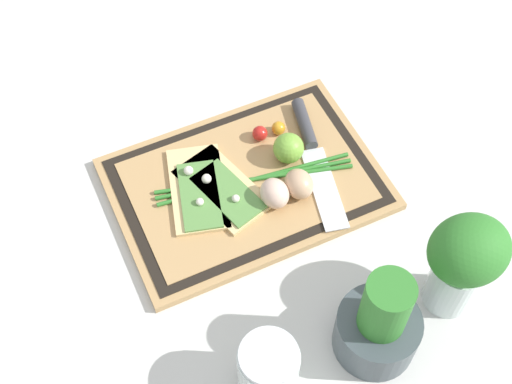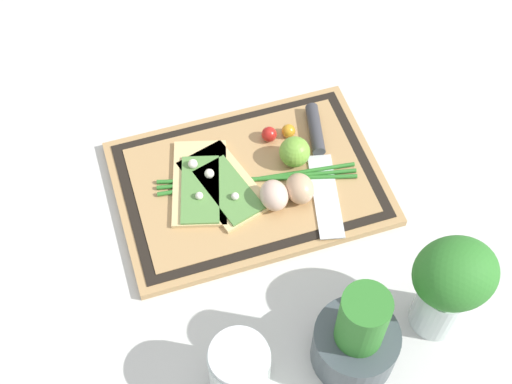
# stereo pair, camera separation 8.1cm
# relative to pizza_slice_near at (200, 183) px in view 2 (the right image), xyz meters

# --- Properties ---
(ground_plane) EXTENTS (6.00, 6.00, 0.00)m
(ground_plane) POSITION_rel_pizza_slice_near_xyz_m (-0.08, 0.01, -0.02)
(ground_plane) COLOR silver
(cutting_board) EXTENTS (0.43, 0.30, 0.02)m
(cutting_board) POSITION_rel_pizza_slice_near_xyz_m (-0.08, 0.01, -0.01)
(cutting_board) COLOR tan
(cutting_board) RESTS_ON ground_plane
(pizza_slice_near) EXTENTS (0.13, 0.19, 0.02)m
(pizza_slice_near) POSITION_rel_pizza_slice_near_xyz_m (0.00, 0.00, 0.00)
(pizza_slice_near) COLOR #DBBC7F
(pizza_slice_near) RESTS_ON cutting_board
(pizza_slice_far) EXTENTS (0.13, 0.18, 0.02)m
(pizza_slice_far) POSITION_rel_pizza_slice_near_xyz_m (-0.04, 0.02, 0.00)
(pizza_slice_far) COLOR #DBBC7F
(pizza_slice_far) RESTS_ON cutting_board
(knife) EXTENTS (0.09, 0.26, 0.02)m
(knife) POSITION_rel_pizza_slice_near_xyz_m (-0.21, -0.01, 0.00)
(knife) COLOR silver
(knife) RESTS_ON cutting_board
(egg_brown) EXTENTS (0.05, 0.05, 0.05)m
(egg_brown) POSITION_rel_pizza_slice_near_xyz_m (-0.15, 0.07, 0.02)
(egg_brown) COLOR tan
(egg_brown) RESTS_ON cutting_board
(egg_pink) EXTENTS (0.05, 0.05, 0.05)m
(egg_pink) POSITION_rel_pizza_slice_near_xyz_m (-0.10, 0.07, 0.02)
(egg_pink) COLOR beige
(egg_pink) RESTS_ON cutting_board
(lime) EXTENTS (0.05, 0.05, 0.05)m
(lime) POSITION_rel_pizza_slice_near_xyz_m (-0.16, 0.00, 0.02)
(lime) COLOR #70A838
(lime) RESTS_ON cutting_board
(cherry_tomato_red) EXTENTS (0.03, 0.03, 0.03)m
(cherry_tomato_red) POSITION_rel_pizza_slice_near_xyz_m (-0.14, -0.06, 0.01)
(cherry_tomato_red) COLOR red
(cherry_tomato_red) RESTS_ON cutting_board
(cherry_tomato_yellow) EXTENTS (0.02, 0.02, 0.02)m
(cherry_tomato_yellow) POSITION_rel_pizza_slice_near_xyz_m (-0.17, -0.05, 0.01)
(cherry_tomato_yellow) COLOR orange
(cherry_tomato_yellow) RESTS_ON cutting_board
(scallion_bunch) EXTENTS (0.33, 0.10, 0.01)m
(scallion_bunch) POSITION_rel_pizza_slice_near_xyz_m (-0.09, 0.02, -0.00)
(scallion_bunch) COLOR #2D7528
(scallion_bunch) RESTS_ON cutting_board
(herb_pot) EXTENTS (0.12, 0.12, 0.18)m
(herb_pot) POSITION_rel_pizza_slice_near_xyz_m (-0.13, 0.34, 0.04)
(herb_pot) COLOR #3D474C
(herb_pot) RESTS_ON ground_plane
(sauce_jar) EXTENTS (0.08, 0.08, 0.11)m
(sauce_jar) POSITION_rel_pizza_slice_near_xyz_m (0.03, 0.33, 0.03)
(sauce_jar) COLOR silver
(sauce_jar) RESTS_ON ground_plane
(herb_glass) EXTENTS (0.12, 0.10, 0.19)m
(herb_glass) POSITION_rel_pizza_slice_near_xyz_m (-0.27, 0.33, 0.09)
(herb_glass) COLOR silver
(herb_glass) RESTS_ON ground_plane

